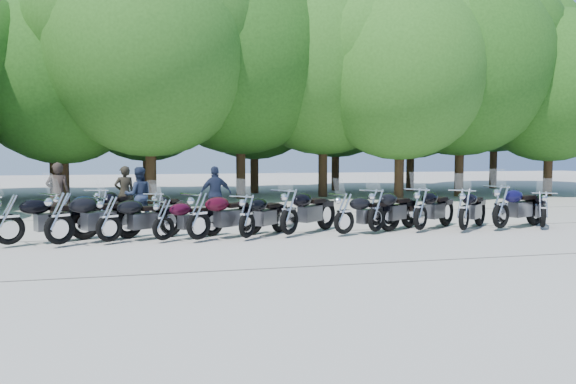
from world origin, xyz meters
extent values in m
plane|color=gray|center=(0.00, 0.00, 0.00)|extent=(90.00, 90.00, 0.00)
cylinder|color=#3A2614|center=(-7.25, 12.84, 1.65)|extent=(0.44, 0.44, 3.31)
sphere|color=#286319|center=(-7.25, 12.84, 5.32)|extent=(7.31, 7.31, 7.31)
cylinder|color=#3A2614|center=(-3.57, 11.24, 1.97)|extent=(0.44, 0.44, 3.93)
sphere|color=#357721|center=(-3.57, 11.24, 6.33)|extent=(8.70, 8.70, 8.70)
cylinder|color=#3A2614|center=(0.54, 13.09, 2.06)|extent=(0.44, 0.44, 4.13)
sphere|color=#286319|center=(0.54, 13.09, 6.64)|extent=(9.13, 9.13, 9.13)
cylinder|color=#3A2614|center=(4.61, 13.20, 2.05)|extent=(0.44, 0.44, 4.09)
sphere|color=#357721|center=(4.61, 13.20, 6.58)|extent=(9.04, 9.04, 9.04)
cylinder|color=#3A2614|center=(7.55, 10.82, 1.81)|extent=(0.44, 0.44, 3.62)
sphere|color=#357721|center=(7.55, 10.82, 5.82)|extent=(8.00, 8.00, 8.00)
cylinder|color=#3A2614|center=(11.20, 11.78, 1.99)|extent=(0.44, 0.44, 3.98)
sphere|color=#286319|center=(11.20, 11.78, 6.40)|extent=(8.79, 8.79, 8.79)
cylinder|color=#3A2614|center=(15.83, 11.20, 1.70)|extent=(0.44, 0.44, 3.41)
sphere|color=#286319|center=(15.83, 11.20, 5.48)|extent=(7.53, 7.53, 7.53)
cylinder|color=#3A2614|center=(-8.29, 16.97, 1.76)|extent=(0.44, 0.44, 3.52)
sphere|color=#357721|center=(-8.29, 16.97, 5.66)|extent=(7.78, 7.78, 7.78)
cylinder|color=#3A2614|center=(-3.76, 16.43, 1.71)|extent=(0.44, 0.44, 3.42)
sphere|color=#286319|center=(-3.76, 16.43, 5.50)|extent=(7.56, 7.56, 7.56)
cylinder|color=#3A2614|center=(1.80, 16.47, 1.78)|extent=(0.44, 0.44, 3.56)
sphere|color=#286319|center=(1.80, 16.47, 5.73)|extent=(7.88, 7.88, 7.88)
cylinder|color=#3A2614|center=(6.69, 17.47, 1.88)|extent=(0.44, 0.44, 3.76)
sphere|color=#286319|center=(6.69, 17.47, 6.04)|extent=(8.31, 8.31, 8.31)
cylinder|color=#3A2614|center=(10.68, 16.09, 1.81)|extent=(0.44, 0.44, 3.63)
sphere|color=#357721|center=(10.68, 16.09, 5.83)|extent=(8.02, 8.02, 8.02)
cylinder|color=#3A2614|center=(16.61, 17.02, 2.19)|extent=(0.44, 0.44, 4.37)
sphere|color=#286319|center=(16.61, 17.02, 7.03)|extent=(9.67, 9.67, 9.67)
imported|color=black|center=(-6.28, 4.75, 0.94)|extent=(0.69, 0.46, 1.87)
imported|color=#202A43|center=(-3.94, 4.45, 0.86)|extent=(0.91, 0.75, 1.73)
imported|color=#1F2741|center=(-1.64, 4.22, 0.87)|extent=(1.08, 0.59, 1.74)
imported|color=black|center=(-4.39, 5.24, 0.87)|extent=(0.72, 0.56, 1.74)
camera|label=1|loc=(-3.56, -13.09, 2.15)|focal=35.00mm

